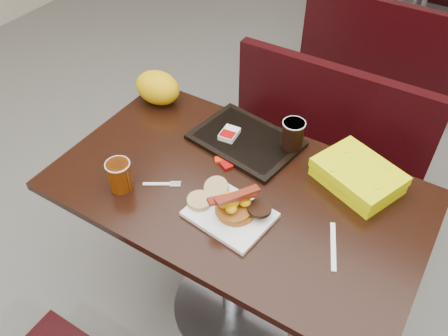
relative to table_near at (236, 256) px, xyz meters
The scene contains 22 objects.
floor 0.38m from the table_near, ahead, with size 6.00×7.00×0.01m, color slate.
table_near is the anchor object (origin of this frame).
bench_near_n 0.70m from the table_near, 90.00° to the left, with size 1.00×0.46×0.72m, color black, non-canonical shape.
table_far 2.60m from the table_near, 90.00° to the left, with size 1.20×0.70×0.75m, color black, non-canonical shape.
bench_far_s 1.90m from the table_near, 90.00° to the left, with size 1.00×0.46×0.72m, color black, non-canonical shape.
platter 0.40m from the table_near, 70.45° to the right, with size 0.24×0.19×0.01m, color white.
pancake_stack 0.42m from the table_near, 62.12° to the right, with size 0.12×0.12×0.02m, color #955F18.
sausage_patty 0.44m from the table_near, 32.96° to the right, with size 0.07×0.07×0.01m, color black.
scrambled_eggs 0.45m from the table_near, 68.54° to the right, with size 0.09×0.07×0.04m, color #EFA604.
bacon_strips 0.48m from the table_near, 67.60° to the right, with size 0.15×0.07×0.01m, color #4E0905, non-canonical shape.
muffin_bottom 0.42m from the table_near, 114.66° to the right, with size 0.08×0.08×0.02m, color tan.
muffin_top 0.42m from the table_near, 120.28° to the right, with size 0.08×0.08×0.02m, color tan.
coffee_cup_near 0.57m from the table_near, 148.49° to the right, with size 0.07×0.07×0.10m, color #973905.
fork 0.46m from the table_near, 151.20° to the right, with size 0.12×0.02×0.00m, color white, non-canonical shape.
knife 0.52m from the table_near, ahead, with size 0.17×0.01×0.00m, color white.
condiment_syrup 0.40m from the table_near, 146.20° to the left, with size 0.04×0.03×0.01m, color red.
condiment_ketchup 0.40m from the table_near, 141.95° to the left, with size 0.04×0.03×0.01m, color #8C0504.
tray 0.45m from the table_near, 113.26° to the left, with size 0.36×0.26×0.02m, color black.
hashbrown_sleeve_left 0.47m from the table_near, 127.82° to the left, with size 0.06×0.08×0.02m, color silver.
coffee_cup_far 0.52m from the table_near, 75.99° to the left, with size 0.07×0.07×0.10m, color black.
clamshell 0.56m from the table_near, 34.50° to the left, with size 0.26×0.19×0.07m, color #E5EB03.
paper_bag 0.71m from the table_near, 154.20° to the left, with size 0.18×0.14×0.13m, color #E7B807.
Camera 1 is at (0.51, -0.91, 1.84)m, focal length 37.38 mm.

